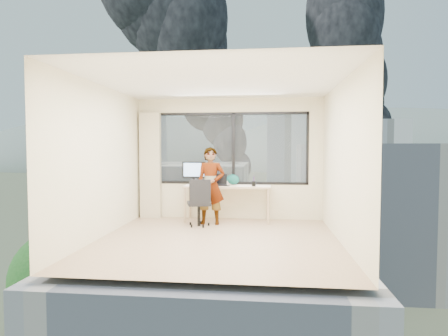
# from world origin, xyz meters

# --- Properties ---
(floor) EXTENTS (4.00, 4.00, 0.01)m
(floor) POSITION_xyz_m (0.00, 0.00, 0.00)
(floor) COLOR tan
(floor) RESTS_ON ground
(ceiling) EXTENTS (4.00, 4.00, 0.01)m
(ceiling) POSITION_xyz_m (0.00, 0.00, 2.60)
(ceiling) COLOR white
(ceiling) RESTS_ON ground
(wall_front) EXTENTS (4.00, 0.01, 2.60)m
(wall_front) POSITION_xyz_m (0.00, -2.00, 1.30)
(wall_front) COLOR beige
(wall_front) RESTS_ON ground
(wall_left) EXTENTS (0.01, 4.00, 2.60)m
(wall_left) POSITION_xyz_m (-2.00, 0.00, 1.30)
(wall_left) COLOR beige
(wall_left) RESTS_ON ground
(wall_right) EXTENTS (0.01, 4.00, 2.60)m
(wall_right) POSITION_xyz_m (2.00, 0.00, 1.30)
(wall_right) COLOR beige
(wall_right) RESTS_ON ground
(window_wall) EXTENTS (3.30, 0.16, 1.55)m
(window_wall) POSITION_xyz_m (0.05, 2.00, 1.52)
(window_wall) COLOR black
(window_wall) RESTS_ON ground
(curtain) EXTENTS (0.45, 0.14, 2.30)m
(curtain) POSITION_xyz_m (-1.72, 1.88, 1.15)
(curtain) COLOR beige
(curtain) RESTS_ON floor
(desk) EXTENTS (1.80, 0.60, 0.75)m
(desk) POSITION_xyz_m (0.00, 1.66, 0.38)
(desk) COLOR tan
(desk) RESTS_ON floor
(chair) EXTENTS (0.60, 0.60, 0.95)m
(chair) POSITION_xyz_m (-0.51, 1.09, 0.47)
(chair) COLOR black
(chair) RESTS_ON floor
(person) EXTENTS (0.57, 0.39, 1.55)m
(person) POSITION_xyz_m (-0.30, 1.31, 0.77)
(person) COLOR #2D2D33
(person) RESTS_ON floor
(monitor) EXTENTS (0.50, 0.12, 0.50)m
(monitor) POSITION_xyz_m (-0.72, 1.74, 1.00)
(monitor) COLOR black
(monitor) RESTS_ON desk
(game_console) EXTENTS (0.41, 0.38, 0.08)m
(game_console) POSITION_xyz_m (-0.14, 1.92, 0.79)
(game_console) COLOR white
(game_console) RESTS_ON desk
(laptop) EXTENTS (0.39, 0.40, 0.22)m
(laptop) POSITION_xyz_m (-0.17, 1.64, 0.86)
(laptop) COLOR black
(laptop) RESTS_ON desk
(cellphone) EXTENTS (0.13, 0.07, 0.01)m
(cellphone) POSITION_xyz_m (-0.00, 1.52, 0.76)
(cellphone) COLOR black
(cellphone) RESTS_ON desk
(pen_cup) EXTENTS (0.10, 0.10, 0.10)m
(pen_cup) POSITION_xyz_m (0.55, 1.57, 0.80)
(pen_cup) COLOR black
(pen_cup) RESTS_ON desk
(handbag) EXTENTS (0.30, 0.19, 0.22)m
(handbag) POSITION_xyz_m (0.09, 1.86, 0.86)
(handbag) COLOR #0B4345
(handbag) RESTS_ON desk
(exterior_ground) EXTENTS (400.00, 400.00, 0.04)m
(exterior_ground) POSITION_xyz_m (0.00, 120.00, -14.00)
(exterior_ground) COLOR #515B3D
(exterior_ground) RESTS_ON ground
(near_bldg_a) EXTENTS (16.00, 12.00, 14.00)m
(near_bldg_a) POSITION_xyz_m (-9.00, 30.00, -7.00)
(near_bldg_a) COLOR beige
(near_bldg_a) RESTS_ON exterior_ground
(near_bldg_b) EXTENTS (14.00, 13.00, 16.00)m
(near_bldg_b) POSITION_xyz_m (12.00, 38.00, -6.00)
(near_bldg_b) COLOR white
(near_bldg_b) RESTS_ON exterior_ground
(far_tower_a) EXTENTS (14.00, 14.00, 28.00)m
(far_tower_a) POSITION_xyz_m (-35.00, 95.00, 0.00)
(far_tower_a) COLOR silver
(far_tower_a) RESTS_ON exterior_ground
(far_tower_b) EXTENTS (13.00, 13.00, 30.00)m
(far_tower_b) POSITION_xyz_m (8.00, 120.00, 1.00)
(far_tower_b) COLOR silver
(far_tower_b) RESTS_ON exterior_ground
(far_tower_c) EXTENTS (15.00, 15.00, 26.00)m
(far_tower_c) POSITION_xyz_m (45.00, 140.00, -1.00)
(far_tower_c) COLOR silver
(far_tower_c) RESTS_ON exterior_ground
(far_tower_d) EXTENTS (16.00, 14.00, 22.00)m
(far_tower_d) POSITION_xyz_m (-60.00, 150.00, -3.00)
(far_tower_d) COLOR silver
(far_tower_d) RESTS_ON exterior_ground
(hill_a) EXTENTS (288.00, 216.00, 90.00)m
(hill_a) POSITION_xyz_m (-120.00, 320.00, -14.00)
(hill_a) COLOR slate
(hill_a) RESTS_ON exterior_ground
(hill_b) EXTENTS (300.00, 220.00, 96.00)m
(hill_b) POSITION_xyz_m (100.00, 320.00, -14.00)
(hill_b) COLOR slate
(hill_b) RESTS_ON exterior_ground
(tree_a) EXTENTS (7.00, 7.00, 8.00)m
(tree_a) POSITION_xyz_m (-16.00, 22.00, -10.00)
(tree_a) COLOR #1D511B
(tree_a) RESTS_ON exterior_ground
(tree_b) EXTENTS (7.60, 7.60, 9.00)m
(tree_b) POSITION_xyz_m (4.00, 18.00, -9.50)
(tree_b) COLOR #1D511B
(tree_b) RESTS_ON exterior_ground
(tree_c) EXTENTS (8.40, 8.40, 10.00)m
(tree_c) POSITION_xyz_m (22.00, 40.00, -9.00)
(tree_c) COLOR #1D511B
(tree_c) RESTS_ON exterior_ground
(smoke_plume_a) EXTENTS (40.00, 24.00, 90.00)m
(smoke_plume_a) POSITION_xyz_m (-10.00, 150.00, 39.00)
(smoke_plume_a) COLOR black
(smoke_plume_a) RESTS_ON exterior_ground
(smoke_plume_b) EXTENTS (30.00, 18.00, 70.00)m
(smoke_plume_b) POSITION_xyz_m (55.00, 170.00, 27.00)
(smoke_plume_b) COLOR black
(smoke_plume_b) RESTS_ON exterior_ground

